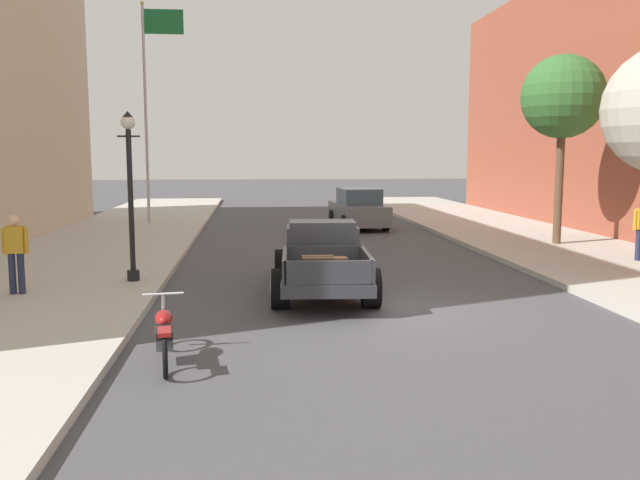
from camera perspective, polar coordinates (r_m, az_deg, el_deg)
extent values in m
plane|color=#47474C|center=(13.45, 4.90, -5.76)|extent=(140.00, 140.00, 0.00)
cube|color=#333338|center=(14.58, 0.24, -2.54)|extent=(2.05, 5.00, 0.24)
cube|color=#333338|center=(14.85, 0.18, -0.34)|extent=(1.62, 1.19, 0.80)
cube|color=#333338|center=(14.75, 0.19, 1.41)|extent=(1.49, 1.02, 0.12)
cube|color=#3D4C5B|center=(15.39, 0.08, 0.54)|extent=(1.33, 0.12, 0.44)
cube|color=#333338|center=(16.16, -0.03, -0.22)|extent=(1.41, 1.58, 0.52)
cube|color=silver|center=(16.95, -0.14, 0.07)|extent=(0.68, 0.14, 0.47)
cube|color=#333338|center=(13.18, 0.51, -2.98)|extent=(1.81, 2.20, 0.04)
cube|color=#333338|center=(13.13, -3.02, -2.06)|extent=(0.20, 2.10, 0.44)
cube|color=#333338|center=(13.21, 4.03, -2.01)|extent=(0.20, 2.10, 0.44)
cube|color=#333338|center=(12.15, 0.75, -2.81)|extent=(1.62, 0.18, 0.44)
cube|color=#333338|center=(14.14, 0.31, -1.38)|extent=(1.62, 0.18, 0.44)
cylinder|color=black|center=(15.92, -3.21, -2.23)|extent=(0.41, 0.82, 0.80)
cylinder|color=silver|center=(15.93, -3.88, -2.23)|extent=(0.05, 0.66, 0.66)
cylinder|color=silver|center=(15.93, -3.92, -2.23)|extent=(0.03, 0.24, 0.24)
cylinder|color=black|center=(16.00, 3.23, -2.19)|extent=(0.41, 0.82, 0.80)
cylinder|color=silver|center=(16.01, 3.89, -2.18)|extent=(0.05, 0.66, 0.66)
cylinder|color=silver|center=(16.02, 3.93, -2.18)|extent=(0.03, 0.24, 0.24)
cylinder|color=black|center=(13.27, -3.38, -4.16)|extent=(0.41, 0.82, 0.80)
cylinder|color=silver|center=(13.28, -4.18, -4.16)|extent=(0.05, 0.66, 0.66)
cylinder|color=silver|center=(13.28, -4.23, -4.16)|extent=(0.03, 0.24, 0.24)
cylinder|color=black|center=(13.36, 4.36, -4.09)|extent=(0.41, 0.82, 0.80)
cylinder|color=silver|center=(13.38, 5.15, -4.08)|extent=(0.05, 0.66, 0.66)
cylinder|color=silver|center=(13.38, 5.19, -4.08)|extent=(0.03, 0.24, 0.24)
cube|color=brown|center=(12.79, -0.21, -2.30)|extent=(0.62, 0.47, 0.40)
cube|color=#3D2D1E|center=(12.79, -0.21, -2.30)|extent=(0.62, 0.09, 0.42)
cube|color=brown|center=(13.46, 1.39, -2.08)|extent=(0.46, 0.35, 0.28)
torus|color=black|center=(10.84, -13.16, -7.31)|extent=(0.16, 0.67, 0.67)
torus|color=black|center=(9.44, -13.08, -9.49)|extent=(0.16, 0.67, 0.67)
cube|color=#4C4C51|center=(10.08, -13.13, -8.13)|extent=(0.30, 0.47, 0.28)
ellipsoid|color=maroon|center=(10.26, -13.18, -6.52)|extent=(0.33, 0.55, 0.24)
cube|color=black|center=(9.80, -13.14, -7.66)|extent=(0.29, 0.58, 0.10)
cylinder|color=silver|center=(10.71, -13.20, -5.83)|extent=(0.08, 0.26, 0.58)
cylinder|color=silver|center=(10.54, -13.24, -4.49)|extent=(0.62, 0.12, 0.04)
cube|color=maroon|center=(9.36, -13.14, -7.62)|extent=(0.23, 0.42, 0.06)
cube|color=slate|center=(27.84, 3.27, 2.30)|extent=(2.04, 4.42, 0.80)
cube|color=#384C5B|center=(27.64, 3.35, 3.76)|extent=(1.67, 2.11, 0.64)
cylinder|color=black|center=(28.95, 1.08, 1.94)|extent=(0.27, 0.67, 0.66)
cylinder|color=black|center=(29.31, 4.25, 1.99)|extent=(0.27, 0.67, 0.66)
cylinder|color=black|center=(26.43, 2.17, 1.43)|extent=(0.27, 0.67, 0.66)
cylinder|color=black|center=(26.83, 5.62, 1.48)|extent=(0.27, 0.67, 0.66)
cylinder|color=#232847|center=(15.28, -24.75, -2.61)|extent=(0.14, 0.14, 0.86)
cylinder|color=#232847|center=(15.23, -24.11, -2.61)|extent=(0.14, 0.14, 0.86)
cube|color=gold|center=(15.16, -24.57, 0.03)|extent=(0.36, 0.22, 0.56)
cylinder|color=gold|center=(15.23, -25.35, -0.08)|extent=(0.09, 0.09, 0.54)
cylinder|color=gold|center=(15.09, -23.78, -0.06)|extent=(0.09, 0.09, 0.54)
sphere|color=beige|center=(15.12, -24.65, 1.54)|extent=(0.22, 0.22, 0.22)
cylinder|color=#232847|center=(20.24, 25.48, -0.38)|extent=(0.14, 0.14, 0.86)
cylinder|color=gold|center=(20.10, 25.27, 1.55)|extent=(0.09, 0.09, 0.54)
cylinder|color=black|center=(16.00, -15.62, -2.92)|extent=(0.28, 0.28, 0.24)
cylinder|color=black|center=(15.79, -15.83, 3.24)|extent=(0.12, 0.12, 3.20)
cylinder|color=black|center=(15.76, -16.02, 8.50)|extent=(0.50, 0.04, 0.04)
sphere|color=silver|center=(15.77, -16.06, 9.63)|extent=(0.32, 0.32, 0.32)
cone|color=black|center=(15.78, -16.08, 10.28)|extent=(0.24, 0.24, 0.14)
cylinder|color=#B2B2B7|center=(29.50, -14.63, 10.21)|extent=(0.12, 0.12, 9.00)
sphere|color=gold|center=(30.10, -14.93, 18.95)|extent=(0.16, 0.16, 0.16)
cube|color=#196633|center=(29.84, -13.17, 17.67)|extent=(1.60, 0.03, 1.00)
cylinder|color=brown|center=(23.00, 19.70, 4.32)|extent=(0.26, 0.26, 3.72)
sphere|color=#33662D|center=(23.05, 20.01, 11.42)|extent=(2.65, 2.65, 2.65)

